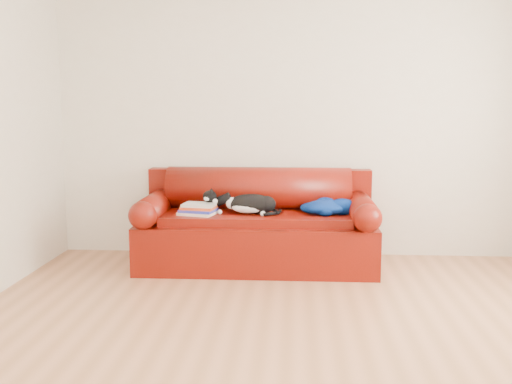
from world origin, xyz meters
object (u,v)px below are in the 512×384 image
(book_stack, at_px, (199,209))
(blanket, at_px, (327,206))
(cat, at_px, (251,204))
(sofa_base, at_px, (257,241))

(book_stack, bearing_deg, blanket, 6.32)
(cat, height_order, blanket, cat)
(book_stack, xyz_separation_m, cat, (0.45, 0.06, 0.04))
(sofa_base, height_order, book_stack, book_stack)
(sofa_base, height_order, cat, cat)
(book_stack, bearing_deg, cat, 8.07)
(cat, xyz_separation_m, blanket, (0.67, 0.06, -0.02))
(blanket, bearing_deg, sofa_base, 178.28)
(sofa_base, height_order, blanket, blanket)
(cat, bearing_deg, sofa_base, 63.91)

